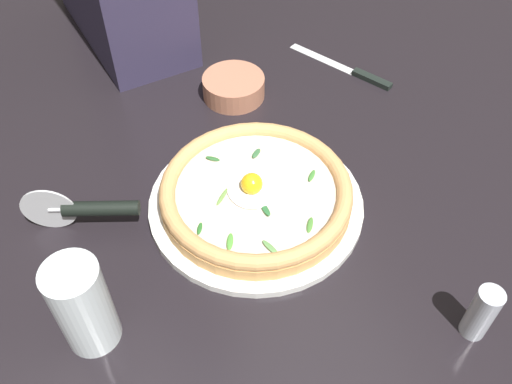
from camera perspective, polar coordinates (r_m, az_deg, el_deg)
name	(u,v)px	position (r m, az deg, el deg)	size (l,w,h in m)	color
ground_plane	(225,203)	(0.86, -3.23, -1.12)	(2.40, 2.40, 0.03)	black
pizza_plate	(256,203)	(0.83, 0.00, -1.19)	(0.32, 0.32, 0.01)	white
pizza	(256,192)	(0.82, -0.01, -0.03)	(0.28, 0.28, 0.06)	tan
side_bowl	(234,87)	(1.02, -2.32, 10.77)	(0.11, 0.11, 0.04)	#B47257
pizza_cutter	(87,209)	(0.82, -17.05, -1.66)	(0.07, 0.16, 0.08)	silver
table_knife	(354,72)	(1.10, 10.12, 12.10)	(0.21, 0.12, 0.01)	silver
drinking_glass	(85,310)	(0.70, -17.25, -11.56)	(0.07, 0.07, 0.14)	silver
pepper_shaker	(481,313)	(0.74, 22.24, -11.48)	(0.03, 0.03, 0.09)	silver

